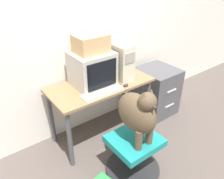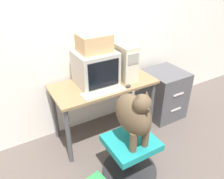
{
  "view_description": "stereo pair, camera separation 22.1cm",
  "coord_description": "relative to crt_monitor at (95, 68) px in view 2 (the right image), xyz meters",
  "views": [
    {
      "loc": [
        -1.23,
        -1.58,
        1.92
      ],
      "look_at": [
        -0.07,
        -0.03,
        0.83
      ],
      "focal_mm": 35.0,
      "sensor_mm": 36.0,
      "label": 1
    },
    {
      "loc": [
        -1.05,
        -1.7,
        1.92
      ],
      "look_at": [
        -0.07,
        -0.03,
        0.83
      ],
      "focal_mm": 35.0,
      "sensor_mm": 36.0,
      "label": 2
    }
  ],
  "objects": [
    {
      "name": "keyboard",
      "position": [
        -0.04,
        -0.25,
        -0.18
      ],
      "size": [
        0.47,
        0.15,
        0.03
      ],
      "color": "beige",
      "rests_on": "desk"
    },
    {
      "name": "office_chair",
      "position": [
        0.0,
        -0.74,
        -0.71
      ],
      "size": [
        0.58,
        0.58,
        0.45
      ],
      "color": "#262628",
      "rests_on": "ground_plane"
    },
    {
      "name": "dog",
      "position": [
        0.0,
        -0.76,
        -0.17
      ],
      "size": [
        0.25,
        0.46,
        0.6
      ],
      "color": "brown",
      "rests_on": "office_chair"
    },
    {
      "name": "ground_plane",
      "position": [
        0.08,
        -0.33,
        -0.93
      ],
      "size": [
        12.0,
        12.0,
        0.0
      ],
      "primitive_type": "plane",
      "color": "#564C47"
    },
    {
      "name": "filing_cabinet",
      "position": [
        1.02,
        -0.09,
        -0.59
      ],
      "size": [
        0.5,
        0.53,
        0.68
      ],
      "color": "#4C4C51",
      "rests_on": "ground_plane"
    },
    {
      "name": "computer_mouse",
      "position": [
        0.27,
        -0.27,
        -0.17
      ],
      "size": [
        0.07,
        0.04,
        0.03
      ],
      "color": "#333333",
      "rests_on": "desk"
    },
    {
      "name": "wall_back",
      "position": [
        0.08,
        0.31,
        0.37
      ],
      "size": [
        8.0,
        0.05,
        2.6
      ],
      "color": "white",
      "rests_on": "ground_plane"
    },
    {
      "name": "pc_tower",
      "position": [
        0.35,
        -0.01,
        0.02
      ],
      "size": [
        0.18,
        0.43,
        0.42
      ],
      "color": "beige",
      "rests_on": "desk"
    },
    {
      "name": "desk",
      "position": [
        0.08,
        -0.05,
        -0.3
      ],
      "size": [
        1.21,
        0.58,
        0.74
      ],
      "color": "olive",
      "rests_on": "ground_plane"
    },
    {
      "name": "crt_monitor",
      "position": [
        0.0,
        0.0,
        0.0
      ],
      "size": [
        0.44,
        0.41,
        0.38
      ],
      "color": "#B7B2A8",
      "rests_on": "desk"
    },
    {
      "name": "cardboard_box",
      "position": [
        -0.0,
        0.0,
        0.29
      ],
      "size": [
        0.34,
        0.27,
        0.19
      ],
      "color": "tan",
      "rests_on": "crt_monitor"
    }
  ]
}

